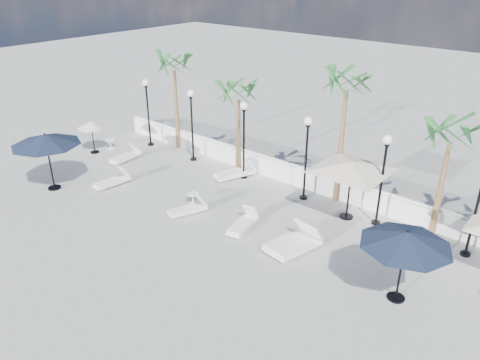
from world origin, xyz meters
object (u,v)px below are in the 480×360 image
Objects in this scene: parasol_cream_small at (91,125)px; lounger_6 at (298,246)px; lounger_2 at (125,156)px; parasol_navy_mid at (406,239)px; lounger_4 at (243,224)px; lounger_1 at (235,172)px; lounger_0 at (112,181)px; parasol_cream_sq_a at (352,162)px; lounger_5 at (288,241)px; lounger_3 at (188,209)px; parasol_navy_left at (46,140)px.

lounger_6 is at bearing -3.97° from parasol_cream_small.
lounger_2 is 16.01m from parasol_navy_mid.
parasol_navy_mid is (15.80, -1.58, 2.00)m from lounger_2.
lounger_2 is 9.43m from lounger_4.
lounger_1 is 0.78× the size of parasol_navy_mid.
parasol_navy_mid reaches higher than lounger_4.
lounger_0 is 9.98m from lounger_6.
lounger_1 is at bearing 55.06° from lounger_0.
lounger_4 is (3.40, -3.50, -0.04)m from lounger_1.
lounger_0 is 0.33× the size of parasol_cream_sq_a.
lounger_4 is 5.01m from parasol_cream_sq_a.
lounger_2 is 11.53m from lounger_5.
lounger_3 is 0.83× the size of lounger_5.
lounger_1 is 4.88m from lounger_4.
lounger_1 is at bearing 163.15° from lounger_6.
lounger_5 is at bearing -100.58° from parasol_cream_sq_a.
lounger_5 is 13.78m from parasol_cream_small.
parasol_navy_left is (0.16, -4.28, 2.20)m from lounger_2.
parasol_navy_mid is 18.08m from parasol_cream_small.
parasol_navy_mid is at bearing 7.86° from lounger_5.
parasol_cream_small is at bearing -170.14° from parasol_cream_sq_a.
lounger_0 is 0.59× the size of parasol_navy_left.
parasol_navy_left is (-6.58, -2.33, 2.22)m from lounger_3.
parasol_navy_mid reaches higher than lounger_0.
lounger_2 is at bearing 92.14° from parasol_navy_left.
lounger_4 reaches higher than lounger_3.
lounger_6 reaches higher than lounger_2.
lounger_2 is 1.06× the size of lounger_3.
lounger_3 is at bearing 19.53° from parasol_navy_left.
parasol_cream_sq_a is 14.56m from parasol_cream_small.
parasol_cream_sq_a is at bearing 100.96° from lounger_6.
lounger_0 is 0.66× the size of parasol_navy_mid.
lounger_3 is 5.24m from lounger_6.
lounger_1 is 0.71× the size of parasol_navy_left.
lounger_6 is at bearing 13.78° from parasol_navy_left.
lounger_5 is 4.14m from parasol_cream_sq_a.
lounger_2 is at bearing -139.76° from lounger_1.
lounger_2 is 0.34× the size of parasol_cream_sq_a.
parasol_navy_mid is at bearing 9.82° from parasol_navy_left.
parasol_navy_left is at bearing -151.92° from parasol_cream_sq_a.
lounger_5 reaches higher than lounger_2.
parasol_cream_sq_a is (10.08, 4.41, 2.31)m from lounger_0.
lounger_3 is at bearing -161.23° from lounger_5.
parasol_cream_sq_a reaches higher than lounger_1.
lounger_3 is at bearing -160.66° from lounger_6.
lounger_4 is at bearing -166.68° from lounger_5.
lounger_5 is at bearing 28.81° from lounger_3.
lounger_3 is 0.95× the size of lounger_4.
lounger_3 is at bearing -143.00° from parasol_cream_sq_a.
lounger_1 is at bearing 159.61° from parasol_navy_mid.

